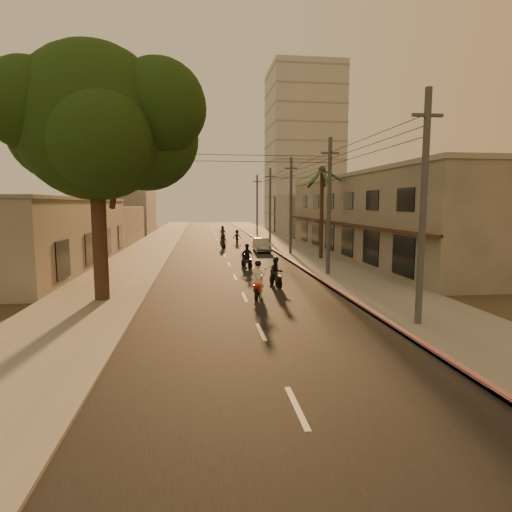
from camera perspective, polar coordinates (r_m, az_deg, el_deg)
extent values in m
plane|color=#383023|center=(20.01, -0.95, -6.77)|extent=(160.00, 160.00, 0.00)
cube|color=black|center=(39.66, -4.19, 0.10)|extent=(10.00, 140.00, 0.02)
cube|color=slate|center=(40.76, 6.39, 0.33)|extent=(5.00, 140.00, 0.12)
cube|color=slate|center=(39.95, -15.00, 0.00)|extent=(5.00, 140.00, 0.12)
cube|color=red|center=(35.38, 4.54, -0.60)|extent=(0.20, 60.00, 0.20)
cube|color=gray|center=(40.69, 16.10, 4.95)|extent=(8.00, 34.00, 7.00)
cube|color=gray|center=(40.74, 16.27, 10.08)|extent=(8.20, 34.20, 0.30)
cube|color=#391F17|center=(39.19, 10.28, 4.45)|extent=(0.80, 34.00, 0.12)
cube|color=gray|center=(35.42, -26.90, 2.58)|extent=(8.00, 24.00, 5.00)
cube|color=gray|center=(35.35, -27.14, 6.78)|extent=(8.20, 24.20, 0.20)
cube|color=#B7B5B2|center=(78.02, 6.32, 13.75)|extent=(12.00, 12.00, 28.00)
cylinder|color=black|center=(21.92, -20.10, 1.96)|extent=(0.70, 0.70, 6.00)
cylinder|color=black|center=(22.12, -18.15, 9.87)|extent=(1.22, 2.17, 3.04)
cylinder|color=black|center=(21.75, -22.20, 10.28)|extent=(1.31, 1.49, 2.73)
sphere|color=black|center=(22.17, -20.72, 16.27)|extent=(7.20, 7.20, 7.20)
sphere|color=black|center=(22.70, -14.46, 14.98)|extent=(5.20, 5.20, 5.20)
sphere|color=black|center=(23.34, -24.67, 14.85)|extent=(4.80, 4.80, 4.80)
sphere|color=black|center=(20.17, -20.09, 14.67)|extent=(4.60, 4.60, 4.60)
sphere|color=black|center=(21.36, -12.83, 18.82)|extent=(4.40, 4.40, 4.40)
sphere|color=black|center=(21.79, -27.98, 17.42)|extent=(4.00, 4.00, 4.00)
sphere|color=black|center=(24.47, -16.61, 18.12)|extent=(4.40, 4.40, 4.40)
cylinder|color=black|center=(36.76, 8.72, 5.42)|extent=(0.32, 0.32, 7.60)
sphere|color=black|center=(36.86, 8.83, 11.33)|extent=(0.60, 0.60, 0.60)
cylinder|color=#38383A|center=(17.45, 21.38, 5.66)|extent=(0.26, 0.26, 9.00)
cube|color=#38383A|center=(17.75, 21.91, 17.02)|extent=(1.20, 0.12, 0.12)
cylinder|color=#38383A|center=(28.57, 9.71, 6.37)|extent=(0.26, 0.26, 9.00)
cube|color=#38383A|center=(28.75, 9.86, 13.36)|extent=(1.20, 0.12, 0.12)
cylinder|color=#38383A|center=(40.20, 4.67, 6.60)|extent=(0.26, 0.26, 9.00)
cube|color=#38383A|center=(40.33, 4.72, 11.58)|extent=(1.20, 0.12, 0.12)
cylinder|color=#38383A|center=(51.99, 1.89, 6.70)|extent=(0.26, 0.26, 9.00)
cube|color=#38383A|center=(52.09, 1.91, 10.56)|extent=(1.20, 0.12, 0.12)
cylinder|color=#38383A|center=(63.87, 0.15, 6.76)|extent=(0.26, 0.26, 9.00)
cube|color=#38383A|center=(63.95, 0.15, 9.90)|extent=(1.20, 0.12, 0.12)
cube|color=gray|center=(66.34, 6.76, 5.43)|extent=(8.00, 14.00, 6.00)
cube|color=gray|center=(54.67, -19.92, 3.89)|extent=(8.00, 14.00, 4.40)
cube|color=gray|center=(72.30, -16.89, 5.70)|extent=(8.00, 14.00, 7.00)
cylinder|color=black|center=(22.47, 0.51, -4.45)|extent=(0.26, 0.62, 0.61)
cylinder|color=black|center=(21.15, 0.07, -5.17)|extent=(0.26, 0.62, 0.61)
cube|color=#AA150D|center=(21.67, 0.27, -4.08)|extent=(0.60, 1.23, 0.33)
cube|color=#AA150D|center=(22.17, 0.44, -3.40)|extent=(0.34, 0.19, 0.65)
cylinder|color=silver|center=(22.23, 0.48, -2.38)|extent=(0.59, 0.19, 0.04)
imported|color=silver|center=(21.61, 0.27, -3.26)|extent=(0.88, 0.76, 1.82)
sphere|color=black|center=(21.48, 0.27, -1.00)|extent=(0.33, 0.33, 0.33)
sphere|color=silver|center=(22.21, -0.30, -1.68)|extent=(0.13, 0.13, 0.13)
sphere|color=silver|center=(22.13, 1.26, -1.71)|extent=(0.13, 0.13, 0.13)
cylinder|color=black|center=(25.28, 2.12, -3.23)|extent=(0.21, 0.56, 0.55)
cylinder|color=black|center=(24.15, 3.17, -3.71)|extent=(0.21, 0.56, 0.55)
cube|color=black|center=(24.60, 2.70, -2.88)|extent=(0.49, 1.12, 0.30)
cube|color=black|center=(25.03, 2.29, -2.37)|extent=(0.31, 0.16, 0.59)
cylinder|color=silver|center=(25.09, 2.20, -1.55)|extent=(0.54, 0.15, 0.04)
imported|color=black|center=(24.55, 2.71, -2.23)|extent=(1.05, 0.94, 1.66)
sphere|color=black|center=(24.44, 2.72, -0.42)|extent=(0.30, 0.30, 0.30)
cylinder|color=black|center=(32.33, -1.72, -0.96)|extent=(0.27, 0.58, 0.58)
cylinder|color=black|center=(31.16, -0.80, -1.26)|extent=(0.27, 0.58, 0.58)
cube|color=black|center=(31.63, -1.21, -0.62)|extent=(0.61, 1.17, 0.31)
cube|color=black|center=(32.09, -1.58, -0.23)|extent=(0.33, 0.19, 0.62)
cylinder|color=silver|center=(32.16, -1.66, 0.43)|extent=(0.56, 0.21, 0.04)
imported|color=black|center=(31.60, -1.21, -0.08)|extent=(1.26, 1.00, 1.74)
sphere|color=black|center=(31.51, -1.22, 1.40)|extent=(0.31, 0.31, 0.31)
cylinder|color=black|center=(46.37, -4.43, 1.40)|extent=(0.11, 0.51, 0.51)
cylinder|color=black|center=(45.25, -4.30, 1.26)|extent=(0.11, 0.51, 0.51)
cube|color=black|center=(45.72, -4.36, 1.62)|extent=(0.29, 1.00, 0.27)
cube|color=black|center=(46.16, -4.41, 1.84)|extent=(0.27, 0.10, 0.54)
cylinder|color=silver|center=(46.24, -4.43, 2.24)|extent=(0.50, 0.06, 0.04)
imported|color=black|center=(45.70, -4.36, 1.95)|extent=(0.78, 0.54, 1.52)
sphere|color=black|center=(45.64, -4.37, 2.84)|extent=(0.27, 0.27, 0.27)
cylinder|color=black|center=(52.48, -2.59, 2.07)|extent=(0.10, 0.53, 0.53)
cylinder|color=black|center=(51.30, -2.49, 1.96)|extent=(0.10, 0.53, 0.53)
cube|color=black|center=(51.80, -2.54, 2.29)|extent=(0.27, 1.04, 0.28)
cube|color=black|center=(52.26, -2.58, 2.49)|extent=(0.28, 0.10, 0.57)
cylinder|color=silver|center=(52.35, -2.59, 2.86)|extent=(0.52, 0.04, 0.04)
imported|color=black|center=(51.78, -2.54, 2.60)|extent=(1.04, 0.60, 1.59)
sphere|color=black|center=(51.73, -2.54, 3.42)|extent=(0.28, 0.28, 0.28)
imported|color=gray|center=(42.48, 0.75, 1.47)|extent=(1.43, 4.07, 1.34)
cylinder|color=black|center=(57.71, -4.40, 2.53)|extent=(0.19, 0.59, 0.58)
cylinder|color=black|center=(56.41, -4.52, 2.43)|extent=(0.19, 0.59, 0.58)
cube|color=black|center=(56.96, -4.47, 2.76)|extent=(0.45, 1.18, 0.31)
cube|color=black|center=(57.47, -4.43, 2.95)|extent=(0.32, 0.15, 0.63)
cylinder|color=silver|center=(57.57, -4.42, 3.32)|extent=(0.57, 0.12, 0.04)
imported|color=black|center=(56.94, -4.47, 3.06)|extent=(1.01, 0.80, 1.75)
sphere|color=black|center=(56.89, -4.48, 3.89)|extent=(0.31, 0.31, 0.31)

